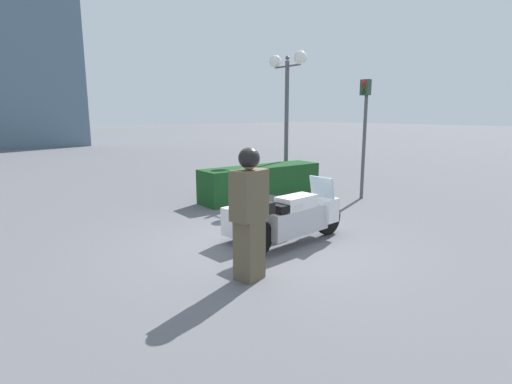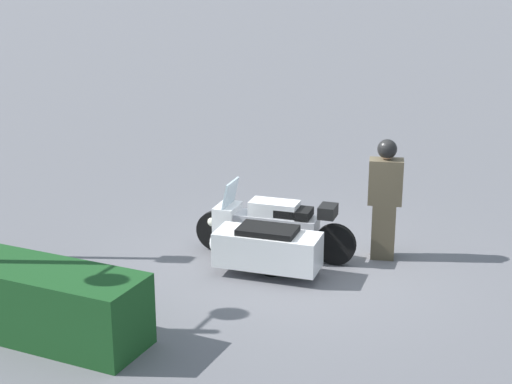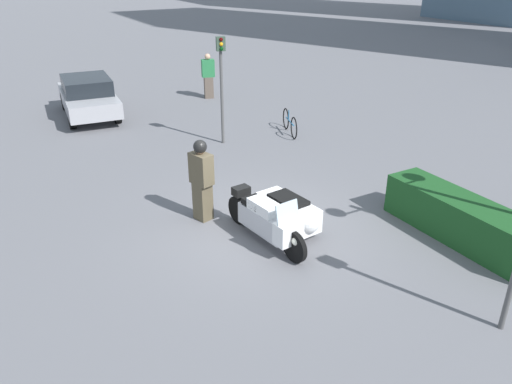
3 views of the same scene
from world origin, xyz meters
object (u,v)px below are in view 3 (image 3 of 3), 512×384
Objects in this scene: hedge_bush_curbside at (463,220)px; police_motorcycle at (281,216)px; traffic_light_far at (221,75)px; parked_car_background at (88,96)px; officer_rider at (202,178)px; bicycle_parked at (290,123)px; pedestrian_bystander at (208,76)px.

police_motorcycle is at bearing -122.07° from hedge_bush_curbside.
police_motorcycle is 6.15m from traffic_light_far.
police_motorcycle is at bearing -167.24° from parked_car_background.
traffic_light_far is (-7.68, -1.61, 1.69)m from hedge_bush_curbside.
officer_rider is 5.10m from traffic_light_far.
parked_car_background is at bearing -116.39° from bicycle_parked.
bicycle_parked is at bearing 99.46° from traffic_light_far.
parked_car_background is at bearing -135.53° from traffic_light_far.
pedestrian_bystander is (-10.98, 3.47, 0.44)m from police_motorcycle.
pedestrian_bystander reaches higher than bicycle_parked.
bicycle_parked is at bearing -159.87° from pedestrian_bystander.
traffic_light_far is at bearing 42.99° from officer_rider.
traffic_light_far is 0.76× the size of parked_car_background.
parked_car_background is (-10.77, -1.39, 0.29)m from police_motorcycle.
parked_car_background is (-5.04, -2.91, -1.38)m from traffic_light_far.
bicycle_parked is (-7.48, 0.72, -0.10)m from hedge_bush_curbside.
police_motorcycle is 0.78× the size of traffic_light_far.
traffic_light_far is 5.74m from pedestrian_bystander.
police_motorcycle is at bearing -0.35° from traffic_light_far.
parked_car_background is 4.87m from pedestrian_bystander.
parked_car_background reaches higher than hedge_bush_curbside.
police_motorcycle is at bearing -16.30° from bicycle_parked.
pedestrian_bystander is at bearing 174.08° from traffic_light_far.
pedestrian_bystander is at bearing -157.38° from bicycle_parked.
hedge_bush_curbside is at bearing 26.33° from traffic_light_far.
pedestrian_bystander is 5.50m from bicycle_parked.
hedge_bush_curbside is at bearing -155.05° from parked_car_background.
officer_rider is at bearing -129.35° from hedge_bush_curbside.
pedestrian_bystander is at bearing -82.09° from parked_car_background.
officer_rider reaches higher than police_motorcycle.
hedge_bush_curbside is (3.45, 4.21, -0.53)m from officer_rider.
pedestrian_bystander is (-5.26, 1.95, -1.24)m from traffic_light_far.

